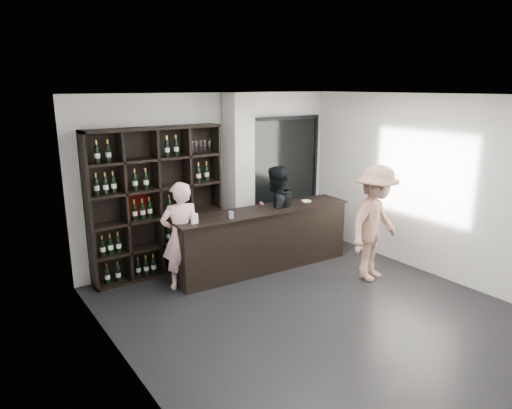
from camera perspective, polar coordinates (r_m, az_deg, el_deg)
floor at (r=6.43m, az=7.64°, el=-13.49°), size 5.00×5.50×0.01m
wine_shelf at (r=7.46m, az=-12.23°, el=0.24°), size 2.20×0.35×2.40m
structural_column at (r=8.00m, az=-2.13°, el=3.37°), size 0.40×0.40×2.90m
glass_panel at (r=8.88m, az=3.63°, el=4.15°), size 1.60×0.08×2.10m
tasting_counter at (r=7.66m, az=0.91°, el=-4.35°), size 3.15×0.65×1.03m
taster_pink at (r=6.95m, az=-9.38°, el=-3.88°), size 0.67×0.51×1.66m
taster_black at (r=7.84m, az=2.43°, el=-1.35°), size 0.91×0.76×1.71m
customer at (r=7.38m, az=14.65°, el=-2.31°), size 1.31×0.92×1.84m
wine_glass at (r=7.35m, az=0.67°, el=-0.17°), size 0.11×0.11×0.20m
spit_cup at (r=7.02m, az=-3.12°, el=-1.29°), size 0.10×0.10×0.11m
napkin_stack at (r=8.07m, az=6.28°, el=0.45°), size 0.16×0.16×0.02m
card_stand at (r=6.79m, az=-7.70°, el=-1.78°), size 0.10×0.05×0.15m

